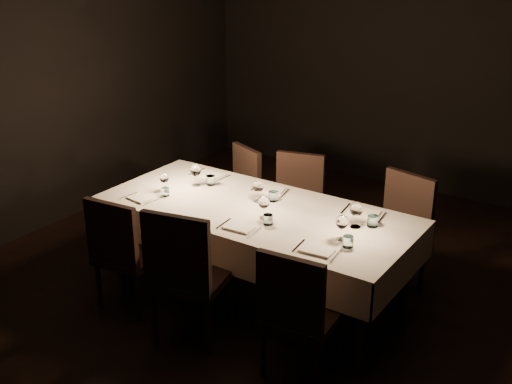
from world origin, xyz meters
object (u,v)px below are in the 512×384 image
Objects in this scene: dining_table at (256,217)px; chair_far_center at (296,200)px; chair_far_left at (238,188)px; chair_far_right at (399,227)px; chair_near_left at (123,249)px; chair_near_right at (297,310)px; chair_near_center at (186,271)px.

chair_far_center reaches higher than dining_table.
chair_far_right is (1.65, -0.04, 0.04)m from chair_far_left.
chair_far_right is at bearing -18.67° from chair_far_center.
chair_far_right reaches higher than chair_far_left.
chair_near_left is 1.55m from chair_near_right.
chair_near_center is 1.10× the size of chair_near_right.
chair_far_center is at bearing -99.53° from chair_near_center.
chair_far_center reaches higher than chair_far_left.
chair_near_center is at bearing -102.14° from chair_far_center.
chair_far_right is at bearing -97.24° from chair_near_right.
chair_near_center is 0.88m from chair_near_right.
chair_near_left is (-0.71, -0.77, -0.16)m from dining_table.
chair_far_left reaches higher than dining_table.
chair_far_right is (0.90, 0.78, -0.15)m from dining_table.
chair_near_right is (0.83, -0.76, -0.16)m from dining_table.
chair_near_left is at bearing -123.38° from chair_far_right.
chair_near_left is 0.91× the size of chair_near_center.
chair_near_center is 1.18× the size of chair_far_left.
chair_near_left is 1.03× the size of chair_far_center.
chair_near_left is at bearing -132.79° from dining_table.
chair_near_right is 1.08× the size of chair_far_left.
dining_table is 1.14m from chair_near_right.
chair_near_left is 0.98× the size of chair_far_right.
dining_table is 2.63× the size of chair_near_right.
chair_near_right is 1.87m from chair_far_center.
chair_far_left is at bearing -94.46° from chair_near_left.
dining_table is 1.20m from chair_far_right.
chair_far_right is (1.02, -0.06, 0.02)m from chair_far_center.
chair_near_right reaches higher than chair_near_left.
chair_far_center is at bearing -116.12° from chair_near_left.
dining_table is at bearing -138.75° from chair_near_left.
chair_near_left is at bearing -4.62° from chair_near_right.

